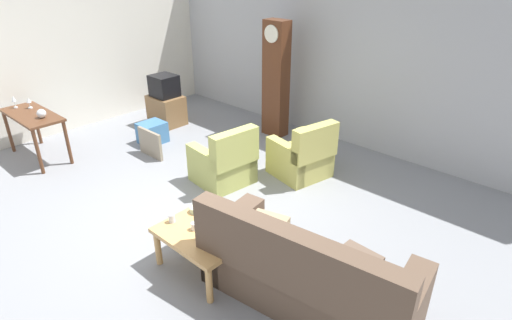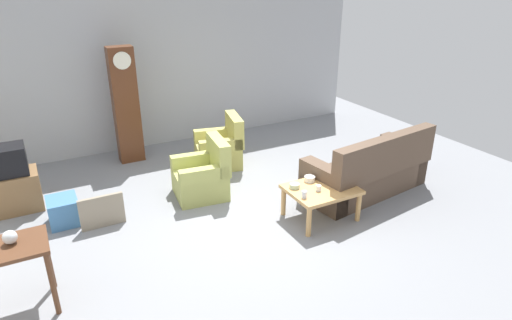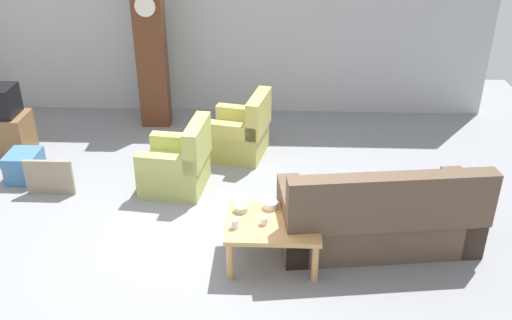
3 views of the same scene
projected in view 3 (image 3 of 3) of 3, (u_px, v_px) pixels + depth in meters
The scene contains 14 objects.
ground_plane at pixel (199, 230), 6.54m from camera, with size 10.40×10.40×0.00m, color gray.
garage_door_wall at pixel (224, 14), 8.96m from camera, with size 8.40×0.16×3.20m, color #ADAFB5.
couch_floral at pixel (379, 218), 6.12m from camera, with size 2.20×1.15×1.04m.
armchair_olive_near at pixel (178, 166), 7.25m from camera, with size 0.87×0.85×0.92m.
armchair_olive_far at pixel (240, 135), 8.07m from camera, with size 0.93×0.91×0.92m.
coffee_table_wood at pixel (273, 227), 5.88m from camera, with size 0.96×0.76×0.48m.
grandfather_clock at pixel (152, 59), 8.66m from camera, with size 0.44×0.30×2.11m.
tv_stand_cabinet at pixel (5, 134), 8.13m from camera, with size 0.68×0.52×0.58m, color brown.
framed_picture_leaning at pixel (49, 177), 7.14m from camera, with size 0.60×0.05×0.47m, color gray.
storage_box_blue at pixel (25, 166), 7.50m from camera, with size 0.40×0.45×0.38m, color teal.
cup_white_porcelain at pixel (264, 221), 5.78m from camera, with size 0.08×0.08×0.08m, color white.
cup_blue_rimmed at pixel (235, 224), 5.72m from camera, with size 0.07×0.07×0.10m, color silver.
bowl_white_stacked at pixel (271, 205), 6.05m from camera, with size 0.16×0.16×0.08m, color white.
bowl_shallow_green at pixel (241, 208), 6.00m from camera, with size 0.15×0.15×0.06m, color #B2C69E.
Camera 3 is at (0.87, -5.37, 3.77)m, focal length 40.19 mm.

